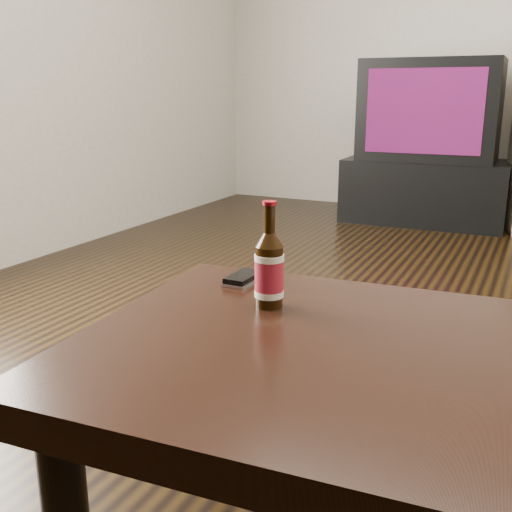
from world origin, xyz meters
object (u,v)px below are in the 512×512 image
at_px(tv_stand, 425,191).
at_px(beer_bottle, 269,270).
at_px(coffee_table, 444,398).
at_px(tv, 431,110).
at_px(phone, 243,278).

distance_m(tv_stand, beer_bottle, 3.36).
bearing_deg(coffee_table, tv_stand, 100.87).
height_order(coffee_table, beer_bottle, beer_bottle).
height_order(tv_stand, tv, tv).
relative_size(tv, beer_bottle, 4.18).
relative_size(tv, phone, 8.41).
bearing_deg(tv_stand, beer_bottle, -86.20).
distance_m(coffee_table, beer_bottle, 0.42).
distance_m(beer_bottle, phone, 0.19).
relative_size(coffee_table, phone, 12.23).
xyz_separation_m(tv_stand, phone, (0.16, -3.20, 0.27)).
relative_size(tv_stand, phone, 10.25).
bearing_deg(tv, phone, -88.19).
bearing_deg(beer_bottle, tv_stand, 94.87).
bearing_deg(tv_stand, tv, -90.00).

